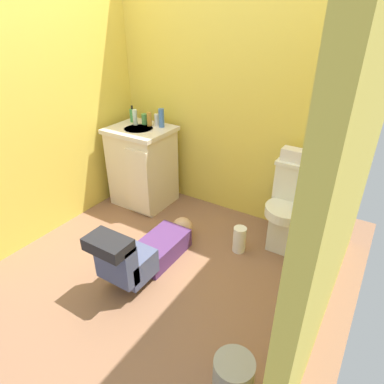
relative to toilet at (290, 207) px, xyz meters
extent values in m
cube|color=#895E45|center=(-0.75, -0.76, -0.39)|extent=(2.84, 3.03, 0.04)
cube|color=#E5C94B|center=(-0.75, 0.30, 0.83)|extent=(2.50, 0.08, 2.40)
cube|color=#E5C94B|center=(-1.96, -0.76, 0.83)|extent=(0.08, 2.03, 2.40)
cube|color=#E5C94B|center=(0.46, -0.76, 0.83)|extent=(0.08, 2.03, 2.40)
cube|color=silver|center=(0.00, -0.04, -0.18)|extent=(0.22, 0.30, 0.38)
cylinder|color=silver|center=(0.00, -0.10, 0.01)|extent=(0.35, 0.35, 0.08)
cube|color=silver|center=(0.00, 0.09, 0.18)|extent=(0.34, 0.17, 0.34)
cube|color=silver|center=(0.00, 0.09, 0.37)|extent=(0.36, 0.19, 0.03)
cube|color=beige|center=(-1.53, -0.08, 0.02)|extent=(0.56, 0.48, 0.78)
cube|color=silver|center=(-1.53, -0.08, 0.43)|extent=(0.60, 0.52, 0.04)
cylinder|color=silver|center=(-1.53, -0.10, 0.43)|extent=(0.28, 0.28, 0.05)
cube|color=beige|center=(-1.38, -0.33, 0.00)|extent=(0.26, 0.03, 0.66)
cylinder|color=silver|center=(-1.53, 0.06, 0.50)|extent=(0.02, 0.02, 0.10)
cube|color=#512D6B|center=(-0.83, -0.74, -0.28)|extent=(0.29, 0.52, 0.17)
sphere|color=tan|center=(-0.83, -0.41, -0.27)|extent=(0.19, 0.19, 0.19)
cube|color=#464F77|center=(-0.83, -1.10, -0.19)|extent=(0.31, 0.28, 0.20)
cube|color=#464F77|center=(-0.83, -1.24, -0.07)|extent=(0.31, 0.12, 0.32)
cube|color=black|center=(-0.83, -1.28, 0.11)|extent=(0.31, 0.19, 0.09)
cylinder|color=#512D6B|center=(-1.02, -0.58, -0.31)|extent=(0.08, 0.30, 0.08)
cube|color=silver|center=(-0.05, 0.09, 0.43)|extent=(0.22, 0.11, 0.10)
cylinder|color=#419551|center=(-1.72, 0.04, 0.52)|extent=(0.06, 0.06, 0.13)
cylinder|color=black|center=(-1.72, 0.04, 0.60)|extent=(0.02, 0.02, 0.04)
cylinder|color=silver|center=(-1.63, -0.02, 0.53)|extent=(0.04, 0.04, 0.15)
cylinder|color=#4F9C51|center=(-1.56, 0.04, 0.50)|extent=(0.06, 0.06, 0.11)
cylinder|color=#C58934|center=(-1.49, 0.03, 0.52)|extent=(0.05, 0.05, 0.14)
cylinder|color=white|center=(-1.44, 0.07, 0.51)|extent=(0.04, 0.04, 0.11)
cylinder|color=#3F6BB9|center=(-1.37, 0.06, 0.54)|extent=(0.05, 0.05, 0.18)
cylinder|color=gray|center=(0.20, -1.47, -0.23)|extent=(0.22, 0.22, 0.28)
cylinder|color=white|center=(-0.30, -0.32, -0.25)|extent=(0.11, 0.11, 0.23)
camera|label=1|loc=(0.57, -2.48, 1.47)|focal=31.20mm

